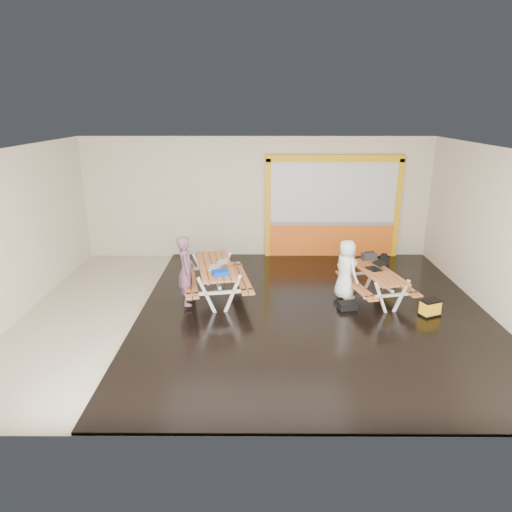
{
  "coord_description": "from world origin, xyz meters",
  "views": [
    {
      "loc": [
        0.05,
        -9.21,
        4.28
      ],
      "look_at": [
        0.0,
        0.9,
        1.0
      ],
      "focal_mm": 32.37,
      "sensor_mm": 36.0,
      "label": 1
    }
  ],
  "objects_px": {
    "person_left": "(186,271)",
    "picnic_table_right": "(377,278)",
    "person_right": "(346,269)",
    "laptop_left": "(218,265)",
    "toolbox": "(369,256)",
    "blue_pouch": "(220,273)",
    "laptop_right": "(376,267)",
    "backpack": "(384,262)",
    "picnic_table_left": "(216,273)",
    "fluke_bag": "(430,308)",
    "dark_case": "(347,306)"
  },
  "relations": [
    {
      "from": "laptop_left",
      "to": "fluke_bag",
      "type": "bearing_deg",
      "value": -9.16
    },
    {
      "from": "laptop_left",
      "to": "laptop_right",
      "type": "bearing_deg",
      "value": 4.12
    },
    {
      "from": "blue_pouch",
      "to": "fluke_bag",
      "type": "distance_m",
      "value": 4.51
    },
    {
      "from": "person_right",
      "to": "backpack",
      "type": "relative_size",
      "value": 3.44
    },
    {
      "from": "picnic_table_right",
      "to": "laptop_left",
      "type": "xyz_separation_m",
      "value": [
        -3.6,
        -0.12,
        0.34
      ]
    },
    {
      "from": "laptop_left",
      "to": "fluke_bag",
      "type": "xyz_separation_m",
      "value": [
        4.55,
        -0.73,
        -0.69
      ]
    },
    {
      "from": "person_left",
      "to": "picnic_table_right",
      "type": "bearing_deg",
      "value": -93.4
    },
    {
      "from": "backpack",
      "to": "toolbox",
      "type": "bearing_deg",
      "value": 177.4
    },
    {
      "from": "picnic_table_left",
      "to": "laptop_left",
      "type": "xyz_separation_m",
      "value": [
        0.08,
        -0.23,
        0.26
      ]
    },
    {
      "from": "picnic_table_left",
      "to": "person_right",
      "type": "height_order",
      "value": "person_right"
    },
    {
      "from": "person_left",
      "to": "laptop_right",
      "type": "bearing_deg",
      "value": -91.61
    },
    {
      "from": "person_left",
      "to": "fluke_bag",
      "type": "relative_size",
      "value": 3.23
    },
    {
      "from": "laptop_left",
      "to": "laptop_right",
      "type": "height_order",
      "value": "laptop_left"
    },
    {
      "from": "laptop_right",
      "to": "fluke_bag",
      "type": "bearing_deg",
      "value": -46.12
    },
    {
      "from": "picnic_table_right",
      "to": "person_left",
      "type": "bearing_deg",
      "value": -174.64
    },
    {
      "from": "person_left",
      "to": "blue_pouch",
      "type": "height_order",
      "value": "person_left"
    },
    {
      "from": "person_left",
      "to": "blue_pouch",
      "type": "xyz_separation_m",
      "value": [
        0.76,
        -0.17,
        0.01
      ]
    },
    {
      "from": "person_left",
      "to": "toolbox",
      "type": "xyz_separation_m",
      "value": [
        4.25,
        1.23,
        -0.06
      ]
    },
    {
      "from": "toolbox",
      "to": "person_left",
      "type": "bearing_deg",
      "value": -163.89
    },
    {
      "from": "dark_case",
      "to": "laptop_right",
      "type": "bearing_deg",
      "value": 41.78
    },
    {
      "from": "person_left",
      "to": "laptop_left",
      "type": "distance_m",
      "value": 0.72
    },
    {
      "from": "laptop_right",
      "to": "toolbox",
      "type": "xyz_separation_m",
      "value": [
        -0.0,
        0.69,
        0.03
      ]
    },
    {
      "from": "person_right",
      "to": "laptop_right",
      "type": "bearing_deg",
      "value": -107.39
    },
    {
      "from": "picnic_table_right",
      "to": "fluke_bag",
      "type": "bearing_deg",
      "value": -42.1
    },
    {
      "from": "person_left",
      "to": "laptop_right",
      "type": "relative_size",
      "value": 3.12
    },
    {
      "from": "person_left",
      "to": "laptop_left",
      "type": "bearing_deg",
      "value": -76.25
    },
    {
      "from": "picnic_table_right",
      "to": "fluke_bag",
      "type": "distance_m",
      "value": 1.33
    },
    {
      "from": "backpack",
      "to": "laptop_right",
      "type": "bearing_deg",
      "value": -117.95
    },
    {
      "from": "picnic_table_right",
      "to": "laptop_left",
      "type": "height_order",
      "value": "laptop_left"
    },
    {
      "from": "picnic_table_left",
      "to": "toolbox",
      "type": "height_order",
      "value": "toolbox"
    },
    {
      "from": "laptop_left",
      "to": "laptop_right",
      "type": "relative_size",
      "value": 0.88
    },
    {
      "from": "picnic_table_right",
      "to": "toolbox",
      "type": "bearing_deg",
      "value": 90.48
    },
    {
      "from": "laptop_right",
      "to": "toolbox",
      "type": "relative_size",
      "value": 1.28
    },
    {
      "from": "picnic_table_right",
      "to": "person_right",
      "type": "distance_m",
      "value": 0.73
    },
    {
      "from": "backpack",
      "to": "dark_case",
      "type": "xyz_separation_m",
      "value": [
        -1.09,
        -1.33,
        -0.56
      ]
    },
    {
      "from": "dark_case",
      "to": "picnic_table_right",
      "type": "bearing_deg",
      "value": 35.2
    },
    {
      "from": "picnic_table_left",
      "to": "dark_case",
      "type": "distance_m",
      "value": 3.05
    },
    {
      "from": "person_left",
      "to": "dark_case",
      "type": "xyz_separation_m",
      "value": [
        3.53,
        -0.12,
        -0.77
      ]
    },
    {
      "from": "laptop_right",
      "to": "fluke_bag",
      "type": "xyz_separation_m",
      "value": [
        0.95,
        -0.99,
        -0.58
      ]
    },
    {
      "from": "picnic_table_left",
      "to": "picnic_table_right",
      "type": "xyz_separation_m",
      "value": [
        3.67,
        -0.1,
        -0.08
      ]
    },
    {
      "from": "picnic_table_right",
      "to": "blue_pouch",
      "type": "relative_size",
      "value": 6.31
    },
    {
      "from": "person_right",
      "to": "laptop_left",
      "type": "xyz_separation_m",
      "value": [
        -2.89,
        -0.13,
        0.14
      ]
    },
    {
      "from": "person_right",
      "to": "blue_pouch",
      "type": "xyz_separation_m",
      "value": [
        -2.8,
        -0.58,
        0.12
      ]
    },
    {
      "from": "toolbox",
      "to": "backpack",
      "type": "relative_size",
      "value": 0.97
    },
    {
      "from": "picnic_table_left",
      "to": "laptop_left",
      "type": "bearing_deg",
      "value": -71.55
    },
    {
      "from": "picnic_table_right",
      "to": "toolbox",
      "type": "xyz_separation_m",
      "value": [
        -0.01,
        0.83,
        0.25
      ]
    },
    {
      "from": "toolbox",
      "to": "picnic_table_right",
      "type": "bearing_deg",
      "value": -89.52
    },
    {
      "from": "toolbox",
      "to": "blue_pouch",
      "type": "bearing_deg",
      "value": -158.19
    },
    {
      "from": "person_left",
      "to": "laptop_right",
      "type": "xyz_separation_m",
      "value": [
        4.26,
        0.53,
        -0.09
      ]
    },
    {
      "from": "person_left",
      "to": "picnic_table_left",
      "type": "bearing_deg",
      "value": -58.31
    }
  ]
}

